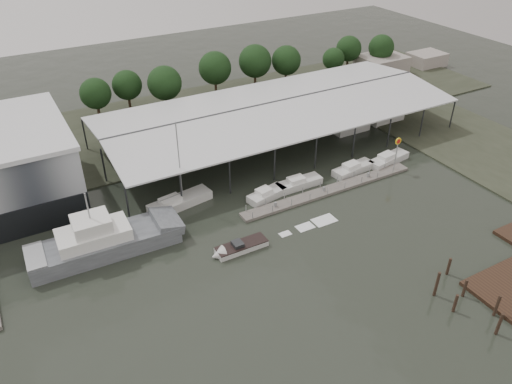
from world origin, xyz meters
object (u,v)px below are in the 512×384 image
white_sailboat (179,202)px  grey_trawler (105,240)px  speedboat_underway (237,248)px  shell_fuel_sign (397,148)px

white_sailboat → grey_trawler: bearing=-165.9°
white_sailboat → speedboat_underway: size_ratio=0.69×
grey_trawler → speedboat_underway: grey_trawler is taller
shell_fuel_sign → grey_trawler: grey_trawler is taller
grey_trawler → white_sailboat: size_ratio=1.45×
grey_trawler → speedboat_underway: size_ratio=1.00×
shell_fuel_sign → speedboat_underway: shell_fuel_sign is taller
white_sailboat → shell_fuel_sign: bearing=-21.5°
shell_fuel_sign → speedboat_underway: (-29.59, -5.40, -3.53)m
grey_trawler → white_sailboat: (11.13, 4.79, -0.93)m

